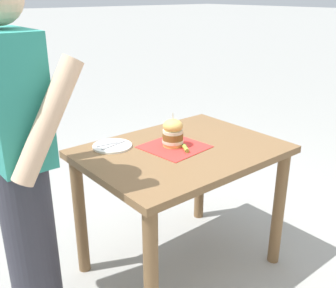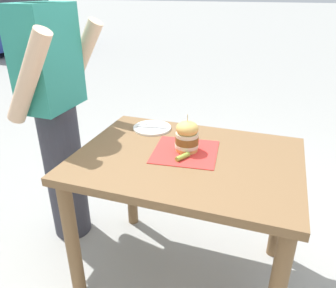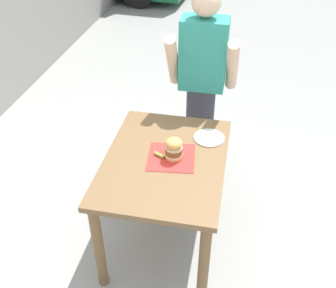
{
  "view_description": "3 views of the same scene",
  "coord_description": "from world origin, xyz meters",
  "px_view_note": "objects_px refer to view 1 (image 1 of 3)",
  "views": [
    {
      "loc": [
        -1.51,
        1.34,
        1.6
      ],
      "look_at": [
        0.0,
        0.1,
        0.84
      ],
      "focal_mm": 42.0,
      "sensor_mm": 36.0,
      "label": 1
    },
    {
      "loc": [
        -1.37,
        -0.37,
        1.53
      ],
      "look_at": [
        0.0,
        0.1,
        0.84
      ],
      "focal_mm": 35.0,
      "sensor_mm": 36.0,
      "label": 2
    },
    {
      "loc": [
        0.42,
        -2.01,
        2.43
      ],
      "look_at": [
        0.0,
        0.1,
        0.84
      ],
      "focal_mm": 42.0,
      "sensor_mm": 36.0,
      "label": 3
    }
  ],
  "objects_px": {
    "patio_table": "(182,170)",
    "diner_across_table": "(20,164)",
    "side_plate_with_forks": "(112,146)",
    "pickle_spear": "(186,148)",
    "sandwich": "(173,133)"
  },
  "relations": [
    {
      "from": "sandwich",
      "to": "side_plate_with_forks",
      "type": "relative_size",
      "value": 0.87
    },
    {
      "from": "sandwich",
      "to": "diner_across_table",
      "type": "distance_m",
      "value": 0.82
    },
    {
      "from": "sandwich",
      "to": "patio_table",
      "type": "bearing_deg",
      "value": -160.36
    },
    {
      "from": "sandwich",
      "to": "pickle_spear",
      "type": "xyz_separation_m",
      "value": [
        -0.1,
        -0.01,
        -0.06
      ]
    },
    {
      "from": "diner_across_table",
      "to": "side_plate_with_forks",
      "type": "bearing_deg",
      "value": -76.63
    },
    {
      "from": "side_plate_with_forks",
      "to": "pickle_spear",
      "type": "bearing_deg",
      "value": -137.86
    },
    {
      "from": "side_plate_with_forks",
      "to": "patio_table",
      "type": "bearing_deg",
      "value": -132.38
    },
    {
      "from": "pickle_spear",
      "to": "diner_across_table",
      "type": "xyz_separation_m",
      "value": [
        0.17,
        0.83,
        0.08
      ]
    },
    {
      "from": "patio_table",
      "to": "diner_across_table",
      "type": "relative_size",
      "value": 0.64
    },
    {
      "from": "pickle_spear",
      "to": "patio_table",
      "type": "bearing_deg",
      "value": -15.16
    },
    {
      "from": "patio_table",
      "to": "diner_across_table",
      "type": "distance_m",
      "value": 0.88
    },
    {
      "from": "patio_table",
      "to": "side_plate_with_forks",
      "type": "distance_m",
      "value": 0.41
    },
    {
      "from": "pickle_spear",
      "to": "side_plate_with_forks",
      "type": "distance_m",
      "value": 0.41
    },
    {
      "from": "patio_table",
      "to": "diner_across_table",
      "type": "bearing_deg",
      "value": 81.11
    },
    {
      "from": "sandwich",
      "to": "pickle_spear",
      "type": "relative_size",
      "value": 2.36
    }
  ]
}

